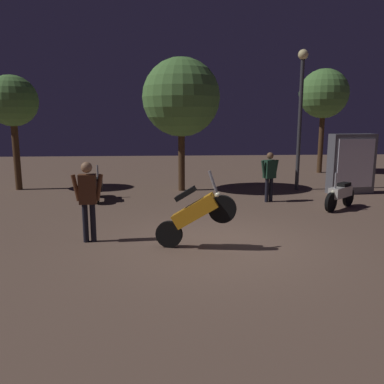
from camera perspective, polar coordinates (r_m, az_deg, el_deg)
The scene contains 11 objects.
ground_plane at distance 8.45m, azimuth 3.95°, elevation -7.55°, with size 40.00×40.00×0.00m, color brown.
motorcycle_orange_foreground at distance 7.92m, azimuth 0.45°, elevation -3.16°, with size 1.63×0.53×1.63m.
motorcycle_white_parked_left at distance 12.31m, azimuth 20.75°, elevation -0.31°, with size 1.34×1.14×1.11m.
motorcycle_black_parked_right at distance 13.11m, azimuth -13.53°, elevation 0.73°, with size 0.42×1.66×1.11m.
person_rider_beside at distance 8.61m, azimuth -14.90°, elevation -0.35°, with size 0.67×0.27×1.74m.
person_bystander_far at distance 12.66m, azimuth 11.21°, elevation 2.76°, with size 0.65×0.35×1.58m.
streetlamp_near at distance 14.98m, azimuth 15.53°, elevation 12.41°, with size 0.36×0.36×5.02m.
tree_left_bg at distance 14.34m, azimuth -1.57°, elevation 13.53°, with size 2.77×2.77×4.75m.
tree_center_bg at distance 20.17m, azimuth 18.61°, elevation 13.32°, with size 2.31×2.31×4.94m.
tree_right_bg at distance 15.89m, azimuth -24.69°, elevation 11.79°, with size 1.83×1.83×4.17m.
kiosk_billboard at distance 14.93m, azimuth 22.16°, elevation 3.80°, with size 1.64×0.69×2.10m.
Camera 1 is at (-1.11, -7.95, 2.64)m, focal length 36.69 mm.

